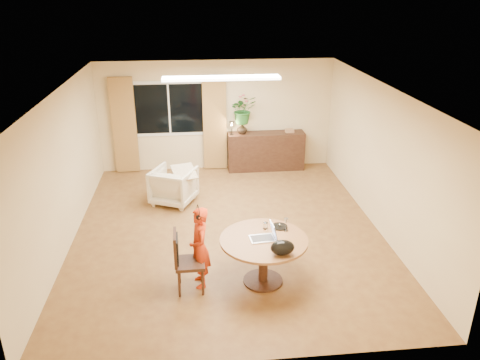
# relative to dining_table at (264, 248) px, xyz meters

# --- Properties ---
(floor) EXTENTS (6.50, 6.50, 0.00)m
(floor) POSITION_rel_dining_table_xyz_m (-0.40, 1.65, -0.58)
(floor) COLOR brown
(floor) RESTS_ON ground
(ceiling) EXTENTS (6.50, 6.50, 0.00)m
(ceiling) POSITION_rel_dining_table_xyz_m (-0.40, 1.65, 2.02)
(ceiling) COLOR white
(ceiling) RESTS_ON wall_back
(wall_back) EXTENTS (5.50, 0.00, 5.50)m
(wall_back) POSITION_rel_dining_table_xyz_m (-0.40, 4.90, 0.72)
(wall_back) COLOR #D5B78A
(wall_back) RESTS_ON floor
(wall_left) EXTENTS (0.00, 6.50, 6.50)m
(wall_left) POSITION_rel_dining_table_xyz_m (-3.15, 1.65, 0.72)
(wall_left) COLOR #D5B78A
(wall_left) RESTS_ON floor
(wall_right) EXTENTS (0.00, 6.50, 6.50)m
(wall_right) POSITION_rel_dining_table_xyz_m (2.35, 1.65, 0.72)
(wall_right) COLOR #D5B78A
(wall_right) RESTS_ON floor
(window) EXTENTS (1.70, 0.03, 1.30)m
(window) POSITION_rel_dining_table_xyz_m (-1.50, 4.88, 0.92)
(window) COLOR white
(window) RESTS_ON wall_back
(curtain_left) EXTENTS (0.55, 0.08, 2.25)m
(curtain_left) POSITION_rel_dining_table_xyz_m (-2.55, 4.80, 0.56)
(curtain_left) COLOR olive
(curtain_left) RESTS_ON wall_back
(curtain_right) EXTENTS (0.55, 0.08, 2.25)m
(curtain_right) POSITION_rel_dining_table_xyz_m (-0.45, 4.80, 0.56)
(curtain_right) COLOR olive
(curtain_right) RESTS_ON wall_back
(ceiling_panel) EXTENTS (2.20, 0.35, 0.05)m
(ceiling_panel) POSITION_rel_dining_table_xyz_m (-0.40, 2.85, 1.98)
(ceiling_panel) COLOR white
(ceiling_panel) RESTS_ON ceiling
(dining_table) EXTENTS (1.30, 1.30, 0.74)m
(dining_table) POSITION_rel_dining_table_xyz_m (0.00, 0.00, 0.00)
(dining_table) COLOR brown
(dining_table) RESTS_ON floor
(dining_chair) EXTENTS (0.46, 0.42, 0.95)m
(dining_chair) POSITION_rel_dining_table_xyz_m (-1.09, -0.08, -0.11)
(dining_chair) COLOR black
(dining_chair) RESTS_ON floor
(child) EXTENTS (0.50, 0.37, 1.26)m
(child) POSITION_rel_dining_table_xyz_m (-0.94, 0.04, 0.05)
(child) COLOR red
(child) RESTS_ON floor
(laptop) EXTENTS (0.40, 0.29, 0.25)m
(laptop) POSITION_rel_dining_table_xyz_m (-0.03, -0.00, 0.28)
(laptop) COLOR #B7B7BC
(laptop) RESTS_ON dining_table
(tumbler) EXTENTS (0.07, 0.07, 0.10)m
(tumbler) POSITION_rel_dining_table_xyz_m (0.07, 0.30, 0.21)
(tumbler) COLOR white
(tumbler) RESTS_ON dining_table
(wine_glass) EXTENTS (0.09, 0.09, 0.21)m
(wine_glass) POSITION_rel_dining_table_xyz_m (0.37, 0.21, 0.26)
(wine_glass) COLOR white
(wine_glass) RESTS_ON dining_table
(pot_lid) EXTENTS (0.30, 0.30, 0.04)m
(pot_lid) POSITION_rel_dining_table_xyz_m (0.29, 0.33, 0.18)
(pot_lid) COLOR white
(pot_lid) RESTS_ON dining_table
(handbag) EXTENTS (0.35, 0.23, 0.22)m
(handbag) POSITION_rel_dining_table_xyz_m (0.19, -0.46, 0.27)
(handbag) COLOR black
(handbag) RESTS_ON dining_table
(armchair) EXTENTS (1.06, 1.07, 0.74)m
(armchair) POSITION_rel_dining_table_xyz_m (-1.41, 2.97, -0.21)
(armchair) COLOR beige
(armchair) RESTS_ON floor
(throw) EXTENTS (0.58, 0.65, 0.03)m
(throw) POSITION_rel_dining_table_xyz_m (-1.18, 2.92, 0.18)
(throw) COLOR beige
(throw) RESTS_ON armchair
(sideboard) EXTENTS (1.83, 0.45, 0.91)m
(sideboard) POSITION_rel_dining_table_xyz_m (0.76, 4.66, -0.13)
(sideboard) COLOR black
(sideboard) RESTS_ON floor
(vase) EXTENTS (0.30, 0.30, 0.25)m
(vase) POSITION_rel_dining_table_xyz_m (0.18, 4.66, 0.46)
(vase) COLOR black
(vase) RESTS_ON sideboard
(bouquet) EXTENTS (0.68, 0.61, 0.66)m
(bouquet) POSITION_rel_dining_table_xyz_m (0.20, 4.66, 0.91)
(bouquet) COLOR #326224
(bouquet) RESTS_ON vase
(book_stack) EXTENTS (0.22, 0.18, 0.08)m
(book_stack) POSITION_rel_dining_table_xyz_m (1.32, 4.66, 0.37)
(book_stack) COLOR #8D6548
(book_stack) RESTS_ON sideboard
(desk_lamp) EXTENTS (0.14, 0.14, 0.33)m
(desk_lamp) POSITION_rel_dining_table_xyz_m (-0.07, 4.61, 0.50)
(desk_lamp) COLOR black
(desk_lamp) RESTS_ON sideboard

